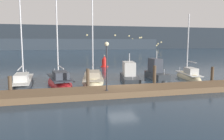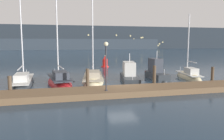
# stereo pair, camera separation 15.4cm
# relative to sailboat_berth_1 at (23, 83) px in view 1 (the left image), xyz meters

# --- Properties ---
(ground_plane) EXTENTS (400.00, 400.00, 0.00)m
(ground_plane) POSITION_rel_sailboat_berth_1_xyz_m (8.64, -4.46, -0.14)
(ground_plane) COLOR #1E3347
(dock) EXTENTS (25.13, 2.80, 0.45)m
(dock) POSITION_rel_sailboat_berth_1_xyz_m (8.64, -6.13, 0.09)
(dock) COLOR brown
(dock) RESTS_ON ground
(mooring_pile_0) EXTENTS (0.28, 0.28, 1.46)m
(mooring_pile_0) POSITION_rel_sailboat_berth_1_xyz_m (-0.23, -4.48, 0.59)
(mooring_pile_0) COLOR #4C3D2D
(mooring_pile_0) RESTS_ON ground
(mooring_pile_1) EXTENTS (0.28, 0.28, 1.85)m
(mooring_pile_1) POSITION_rel_sailboat_berth_1_xyz_m (5.69, -4.48, 0.79)
(mooring_pile_1) COLOR #4C3D2D
(mooring_pile_1) RESTS_ON ground
(mooring_pile_2) EXTENTS (0.28, 0.28, 1.96)m
(mooring_pile_2) POSITION_rel_sailboat_berth_1_xyz_m (11.60, -4.48, 0.84)
(mooring_pile_2) COLOR #4C3D2D
(mooring_pile_2) RESTS_ON ground
(mooring_pile_3) EXTENTS (0.28, 0.28, 1.69)m
(mooring_pile_3) POSITION_rel_sailboat_berth_1_xyz_m (17.51, -4.48, 0.71)
(mooring_pile_3) COLOR #4C3D2D
(mooring_pile_3) RESTS_ON ground
(sailboat_berth_1) EXTENTS (2.30, 8.20, 12.44)m
(sailboat_berth_1) POSITION_rel_sailboat_berth_1_xyz_m (0.00, 0.00, 0.00)
(sailboat_berth_1) COLOR #2D3338
(sailboat_berth_1) RESTS_ON ground
(sailboat_berth_2) EXTENTS (3.08, 7.20, 9.57)m
(sailboat_berth_2) POSITION_rel_sailboat_berth_1_xyz_m (3.42, -0.82, -0.01)
(sailboat_berth_2) COLOR red
(sailboat_berth_2) RESTS_ON ground
(sailboat_berth_3) EXTENTS (3.43, 8.18, 11.47)m
(sailboat_berth_3) POSITION_rel_sailboat_berth_1_xyz_m (6.83, 0.18, -0.03)
(sailboat_berth_3) COLOR beige
(sailboat_berth_3) RESTS_ON ground
(motorboat_berth_4) EXTENTS (2.77, 6.01, 3.44)m
(motorboat_berth_4) POSITION_rel_sailboat_berth_1_xyz_m (10.49, -0.77, 0.19)
(motorboat_berth_4) COLOR #2D3338
(motorboat_berth_4) RESTS_ON ground
(motorboat_berth_5) EXTENTS (1.62, 4.62, 3.54)m
(motorboat_berth_5) POSITION_rel_sailboat_berth_1_xyz_m (13.80, -0.15, 0.30)
(motorboat_berth_5) COLOR #2D3338
(motorboat_berth_5) RESTS_ON ground
(sailboat_berth_6) EXTENTS (2.60, 5.93, 7.88)m
(sailboat_berth_6) POSITION_rel_sailboat_berth_1_xyz_m (17.56, -0.54, -0.03)
(sailboat_berth_6) COLOR beige
(sailboat_berth_6) RESTS_ON ground
(channel_buoy) EXTENTS (1.21, 1.21, 1.96)m
(channel_buoy) POSITION_rel_sailboat_berth_1_xyz_m (10.61, 12.51, 0.59)
(channel_buoy) COLOR red
(channel_buoy) RESTS_ON ground
(dock_lamppost) EXTENTS (0.32, 0.32, 3.58)m
(dock_lamppost) POSITION_rel_sailboat_berth_1_xyz_m (6.79, -6.68, 2.73)
(dock_lamppost) COLOR #2D2D33
(dock_lamppost) RESTS_ON dock
(hillside_backdrop) EXTENTS (240.00, 23.00, 13.87)m
(hillside_backdrop) POSITION_rel_sailboat_berth_1_xyz_m (5.91, 114.04, 6.25)
(hillside_backdrop) COLOR #232B33
(hillside_backdrop) RESTS_ON ground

